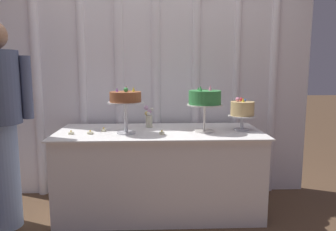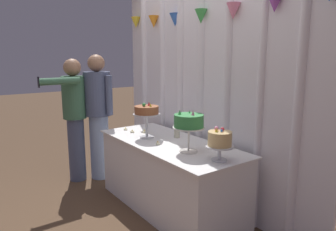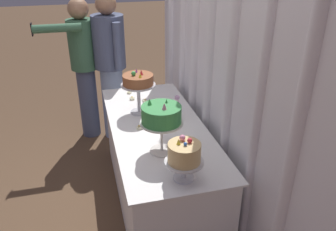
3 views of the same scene
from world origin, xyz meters
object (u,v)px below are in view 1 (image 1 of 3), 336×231
at_px(cake_display_center, 205,99).
at_px(tealight_far_right, 162,133).
at_px(tealight_near_right, 104,130).
at_px(tealight_far_left, 71,133).
at_px(flower_vase, 149,117).
at_px(cake_display_leftmost, 126,99).
at_px(tealight_near_left, 90,133).
at_px(cake_display_rightmost, 242,110).
at_px(cake_table, 160,171).

bearing_deg(cake_display_center, tealight_far_right, -164.96).
height_order(tealight_near_right, tealight_far_right, same).
bearing_deg(tealight_far_left, flower_vase, 24.92).
relative_size(cake_display_leftmost, flower_vase, 1.98).
bearing_deg(tealight_near_left, cake_display_center, 3.46).
relative_size(cake_display_rightmost, tealight_far_right, 6.99).
distance_m(tealight_far_left, tealight_near_left, 0.16).
xyz_separation_m(cake_display_center, tealight_near_left, (-0.97, -0.06, -0.27)).
relative_size(cake_display_center, cake_display_rightmost, 1.37).
bearing_deg(tealight_far_right, cake_table, 96.35).
distance_m(tealight_near_left, tealight_far_right, 0.60).
height_order(cake_display_rightmost, tealight_far_left, cake_display_rightmost).
bearing_deg(cake_table, cake_display_center, -8.49).
bearing_deg(tealight_near_left, cake_table, 11.33).
distance_m(cake_display_leftmost, cake_display_center, 0.67).
xyz_separation_m(tealight_near_right, tealight_far_right, (0.50, -0.15, 0.00)).
relative_size(cake_table, tealight_near_left, 34.90).
bearing_deg(tealight_far_left, cake_table, 9.30).
bearing_deg(cake_display_leftmost, tealight_near_right, 156.66).
height_order(tealight_far_left, tealight_near_left, same).
xyz_separation_m(flower_vase, tealight_far_right, (0.12, -0.33, -0.08)).
xyz_separation_m(tealight_far_left, tealight_far_right, (0.76, -0.04, 0.00)).
xyz_separation_m(cake_display_center, tealight_far_right, (-0.37, -0.10, -0.27)).
distance_m(flower_vase, tealight_near_left, 0.57).
bearing_deg(tealight_far_right, tealight_far_left, 177.25).
bearing_deg(cake_display_leftmost, tealight_near_left, -176.01).
bearing_deg(cake_display_center, tealight_near_left, -176.54).
height_order(cake_display_rightmost, tealight_near_left, cake_display_rightmost).
bearing_deg(tealight_near_left, tealight_far_left, -178.37).
distance_m(cake_display_rightmost, tealight_far_right, 0.75).
relative_size(cake_display_leftmost, cake_display_center, 0.99).
relative_size(flower_vase, tealight_near_left, 3.93).
distance_m(cake_display_rightmost, tealight_near_right, 1.23).
bearing_deg(cake_display_leftmost, tealight_far_left, -176.83).
bearing_deg(cake_display_rightmost, cake_display_leftmost, -174.50).
height_order(cake_display_center, tealight_near_right, cake_display_center).
xyz_separation_m(cake_display_center, cake_display_rightmost, (0.34, 0.06, -0.10)).
bearing_deg(cake_table, tealight_far_right, -83.65).
bearing_deg(tealight_far_right, cake_display_leftmost, 168.42).
xyz_separation_m(cake_table, tealight_far_right, (0.02, -0.16, 0.38)).
bearing_deg(cake_display_rightmost, cake_display_center, -170.14).
distance_m(cake_display_center, cake_display_rightmost, 0.36).
height_order(cake_display_leftmost, cake_display_rightmost, cake_display_leftmost).
relative_size(cake_display_center, tealight_near_right, 9.20).
relative_size(flower_vase, tealight_far_right, 4.79).
distance_m(cake_display_center, tealight_far_right, 0.47).
xyz_separation_m(cake_display_leftmost, tealight_near_left, (-0.30, -0.02, -0.28)).
xyz_separation_m(tealight_near_left, tealight_near_right, (0.09, 0.11, 0.00)).
bearing_deg(cake_display_rightmost, tealight_near_left, -174.84).
bearing_deg(tealight_near_right, flower_vase, 25.39).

